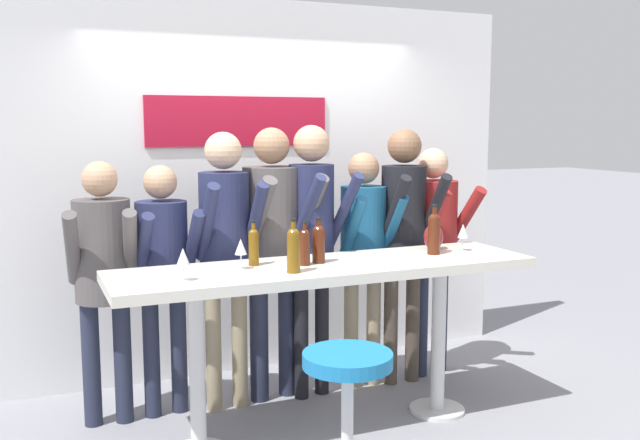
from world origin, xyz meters
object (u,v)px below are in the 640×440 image
(person_center_left, at_px, (225,237))
(wine_glass_2, at_px, (463,232))
(wine_bottle_2, at_px, (319,242))
(wine_bottle_3, at_px, (305,245))
(person_far_left, at_px, (103,264))
(person_rightmost, at_px, (433,236))
(person_center_right, at_px, (312,226))
(wine_bottle_4, at_px, (294,248))
(wine_bottle_1, at_px, (434,231))
(person_center, at_px, (273,233))
(person_right, at_px, (364,242))
(person_far_right, at_px, (404,225))
(bar_stool, at_px, (347,404))
(decorative_vase, at_px, (433,236))
(tasting_table, at_px, (327,288))
(wine_bottle_0, at_px, (254,245))
(wine_glass_1, at_px, (183,258))
(person_left, at_px, (163,262))
(wine_glass_0, at_px, (241,248))

(person_center_left, xyz_separation_m, wine_glass_2, (1.44, -0.54, 0.02))
(wine_bottle_2, distance_m, wine_bottle_3, 0.11)
(person_far_left, height_order, wine_glass_2, person_far_left)
(person_far_left, xyz_separation_m, person_rightmost, (2.34, -0.00, 0.02))
(person_center_left, height_order, person_center_right, person_center_right)
(wine_bottle_3, distance_m, wine_bottle_4, 0.22)
(wine_bottle_2, bearing_deg, person_center_right, 71.31)
(wine_bottle_1, bearing_deg, person_center, 143.96)
(person_center_right, distance_m, wine_bottle_1, 0.82)
(person_right, distance_m, person_far_right, 0.32)
(bar_stool, xyz_separation_m, wine_bottle_4, (-0.02, 0.66, 0.66))
(person_right, relative_size, person_far_right, 0.91)
(wine_bottle_1, xyz_separation_m, decorative_vase, (0.09, 0.14, -0.06))
(person_far_right, bearing_deg, wine_bottle_4, -143.73)
(person_center_left, distance_m, wine_bottle_3, 0.66)
(tasting_table, distance_m, wine_bottle_3, 0.30)
(person_center_right, height_order, wine_bottle_4, person_center_right)
(person_center_left, xyz_separation_m, person_center_right, (0.60, -0.02, 0.04))
(person_rightmost, relative_size, wine_bottle_0, 6.36)
(person_center_right, relative_size, person_rightmost, 1.10)
(wine_bottle_0, relative_size, wine_bottle_4, 0.87)
(person_rightmost, bearing_deg, wine_glass_1, -171.09)
(person_left, relative_size, decorative_vase, 7.33)
(tasting_table, bearing_deg, wine_bottle_4, -150.30)
(person_center, distance_m, wine_bottle_1, 1.06)
(bar_stool, relative_size, person_right, 0.47)
(wine_bottle_3, xyz_separation_m, wine_glass_0, (-0.38, 0.03, 0.01))
(tasting_table, relative_size, person_left, 1.58)
(person_far_left, height_order, person_left, person_far_left)
(tasting_table, bearing_deg, wine_bottle_2, 123.03)
(wine_glass_1, bearing_deg, decorative_vase, 9.48)
(tasting_table, relative_size, wine_glass_0, 14.41)
(wine_bottle_2, xyz_separation_m, wine_glass_0, (-0.48, -0.00, -0.00))
(wine_bottle_3, bearing_deg, person_rightmost, 26.45)
(wine_bottle_2, bearing_deg, wine_glass_1, -168.76)
(wine_bottle_3, bearing_deg, person_right, 41.10)
(person_far_left, bearing_deg, person_right, 6.19)
(person_left, xyz_separation_m, person_center_left, (0.39, -0.06, 0.14))
(wine_glass_0, bearing_deg, bar_stool, -72.61)
(person_center_left, bearing_deg, wine_bottle_4, -76.37)
(wine_glass_0, bearing_deg, wine_bottle_4, -39.37)
(bar_stool, xyz_separation_m, person_center_left, (-0.21, 1.40, 0.63))
(wine_bottle_0, distance_m, wine_glass_1, 0.53)
(person_center, relative_size, wine_glass_2, 10.42)
(person_far_right, relative_size, wine_glass_2, 10.35)
(person_center_right, bearing_deg, wine_bottle_3, -125.95)
(person_far_right, height_order, wine_glass_2, person_far_right)
(wine_bottle_4, bearing_deg, person_left, 125.30)
(person_center_left, bearing_deg, bar_stool, -81.79)
(tasting_table, xyz_separation_m, bar_stool, (-0.24, -0.81, -0.38))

